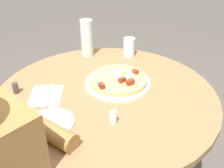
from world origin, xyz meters
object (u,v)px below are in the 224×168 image
breakfast_pizza (118,79)px  salt_shaker (113,117)px  knife (42,95)px  pizza_plate (118,83)px  water_bottle (87,38)px  bread_plate (51,123)px  fork (50,95)px  water_glass (129,47)px  pepper_shaker (16,88)px  dining_table (106,119)px

breakfast_pizza → salt_shaker: 0.30m
breakfast_pizza → knife: bearing=149.8°
pizza_plate → water_bottle: bearing=69.8°
pizza_plate → salt_shaker: bearing=-142.4°
bread_plate → fork: size_ratio=1.01×
knife → water_glass: 0.61m
water_bottle → knife: bearing=-158.6°
knife → pepper_shaker: size_ratio=3.49×
bread_plate → salt_shaker: size_ratio=3.41×
pepper_shaker → water_glass: bearing=-10.8°
fork → water_glass: bearing=-43.4°
water_glass → pepper_shaker: size_ratio=2.11×
dining_table → fork: size_ratio=5.74×
pizza_plate → salt_shaker: 0.30m
bread_plate → knife: bearing=65.3°
breakfast_pizza → water_glass: size_ratio=2.62×
dining_table → water_bottle: 0.51m
fork → water_glass: 0.59m
water_bottle → salt_shaker: 0.66m
water_bottle → pepper_shaker: (-0.51, -0.06, -0.08)m
pizza_plate → pepper_shaker: size_ratio=6.26×
salt_shaker → pepper_shaker: 0.50m
knife → salt_shaker: (0.08, -0.37, 0.02)m
breakfast_pizza → fork: size_ratio=1.58×
pizza_plate → pepper_shaker: bearing=141.9°
pepper_shaker → salt_shaker: bearing=-73.4°
breakfast_pizza → bread_plate: 0.41m
salt_shaker → pepper_shaker: salt_shaker is taller
bread_plate → breakfast_pizza: bearing=0.8°
pizza_plate → water_bottle: 0.40m
pizza_plate → pepper_shaker: (-0.38, 0.30, 0.02)m
salt_shaker → dining_table: bearing=50.7°
pizza_plate → fork: (-0.29, 0.16, 0.00)m
bread_plate → salt_shaker: salt_shaker is taller
knife → water_bottle: bearing=-23.2°
dining_table → salt_shaker: bearing=-129.3°
pizza_plate → fork: 0.33m
pizza_plate → fork: size_ratio=1.79×
knife → pepper_shaker: (-0.06, 0.11, 0.02)m
bread_plate → water_glass: bearing=14.1°
salt_shaker → bread_plate: bearing=133.8°
bread_plate → knife: 0.21m
dining_table → breakfast_pizza: (0.09, 0.00, 0.19)m
pizza_plate → breakfast_pizza: (0.00, -0.00, 0.02)m
fork → knife: bearing=90.0°
breakfast_pizza → bread_plate: bearing=-179.2°
dining_table → fork: (-0.20, 0.16, 0.17)m
water_bottle → salt_shaker: water_bottle is taller
knife → pizza_plate: bearing=-74.6°
dining_table → bread_plate: bread_plate is taller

